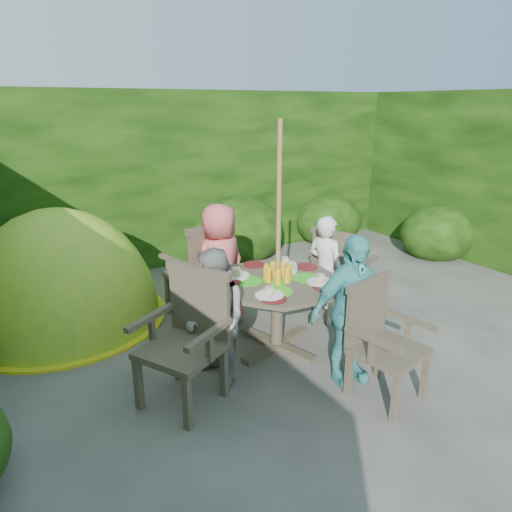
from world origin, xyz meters
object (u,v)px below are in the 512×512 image
parasol_pole (278,242)px  dome_tent (66,320)px  garden_chair_left (187,336)px  child_back (220,266)px  child_front (350,311)px  patio_table (278,291)px  child_right (325,270)px  garden_chair_back (203,269)px  garden_chair_right (340,271)px  child_left (216,319)px  garden_chair_front (381,339)px

parasol_pole → dome_tent: size_ratio=0.86×
garden_chair_left → child_back: child_back is taller
child_back → child_front: bearing=92.0°
patio_table → child_right: (0.76, 0.22, -0.01)m
child_back → garden_chair_back: bearing=-87.0°
patio_table → dome_tent: bearing=134.7°
patio_table → garden_chair_left: (-1.06, -0.29, -0.06)m
garden_chair_right → child_left: (-1.82, -0.53, 0.08)m
patio_table → parasol_pole: parasol_pole is taller
parasol_pole → child_front: 0.91m
garden_chair_back → child_right: 1.35m
garden_chair_left → child_left: child_left is taller
garden_chair_right → garden_chair_left: size_ratio=0.94×
garden_chair_front → parasol_pole: bearing=95.9°
child_back → dome_tent: (-1.48, 0.96, -0.67)m
child_front → dome_tent: size_ratio=0.52×
patio_table → child_front: size_ratio=1.17×
parasol_pole → child_front: (0.22, -0.77, -0.44)m
child_back → parasol_pole: bearing=92.0°
garden_chair_right → child_left: child_left is taller
garden_chair_back → child_left: size_ratio=0.88×
parasol_pole → garden_chair_right: 1.24m
garden_chair_front → garden_chair_back: bearing=95.8°
garden_chair_back → parasol_pole: bearing=93.5°
child_right → child_front: 1.13m
patio_table → garden_chair_back: size_ratio=1.46×
garden_chair_left → garden_chair_front: size_ratio=1.11×
parasol_pole → child_right: size_ratio=1.82×
garden_chair_back → child_left: (-0.46, -1.27, 0.04)m
patio_table → garden_chair_front: 1.10m
parasol_pole → child_back: 0.91m
garden_chair_right → garden_chair_front: garden_chair_right is taller
patio_table → child_back: bearing=106.6°
child_right → garden_chair_right: bearing=-88.8°
parasol_pole → child_back: parasol_pole is taller
patio_table → parasol_pole: 0.49m
patio_table → child_right: 0.80m
child_back → patio_table: bearing=92.3°
child_right → child_back: bearing=47.5°
patio_table → dome_tent: 2.50m
patio_table → parasol_pole: size_ratio=0.71×
parasol_pole → dome_tent: (-1.70, 1.73, -1.10)m
parasol_pole → child_front: parasol_pole is taller
patio_table → garden_chair_front: size_ratio=1.65×
patio_table → garden_chair_back: garden_chair_back is taller
garden_chair_right → parasol_pole: bearing=85.3°
garden_chair_right → garden_chair_left: 2.18m
patio_table → child_front: 0.80m
garden_chair_left → garden_chair_right: bearing=76.7°
parasol_pole → garden_chair_front: 1.25m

